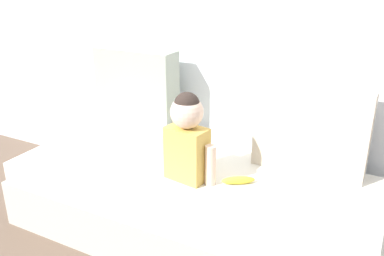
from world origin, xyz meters
name	(u,v)px	position (x,y,z in m)	size (l,w,h in m)	color
ground_plane	(190,233)	(0.00, 0.00, 0.00)	(12.00, 12.00, 0.00)	brown
back_wall	(234,22)	(0.00, 0.55, 1.12)	(5.20, 0.10, 2.24)	silver
couch	(190,203)	(0.00, 0.00, 0.20)	(2.00, 0.84, 0.40)	beige
throw_pillow_left	(137,93)	(-0.55, 0.32, 0.68)	(0.53, 0.16, 0.55)	#99A393
throw_pillow_right	(311,129)	(0.55, 0.32, 0.63)	(0.58, 0.16, 0.47)	#C1B29E
toddler	(187,136)	(0.03, -0.08, 0.64)	(0.32, 0.16, 0.46)	gold
banana	(238,180)	(0.28, -0.01, 0.42)	(0.17, 0.04, 0.04)	yellow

